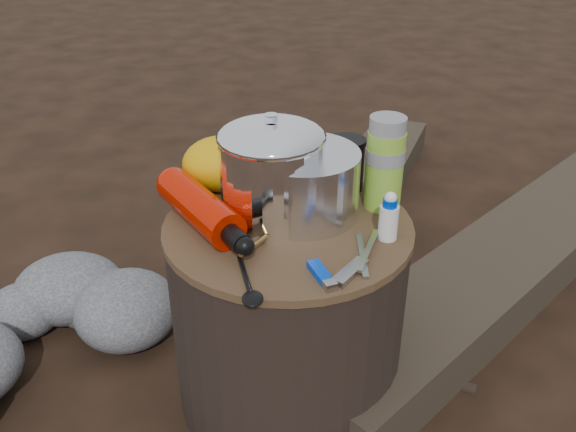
{
  "coord_description": "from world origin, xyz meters",
  "views": [
    {
      "loc": [
        -0.05,
        -1.08,
        1.1
      ],
      "look_at": [
        0.0,
        0.0,
        0.48
      ],
      "focal_mm": 38.86,
      "sensor_mm": 36.0,
      "label": 1
    }
  ],
  "objects_px": {
    "stump": "(288,314)",
    "log_main": "(509,263)",
    "camping_pot": "(272,170)",
    "travel_mug": "(346,164)",
    "thermos": "(385,163)",
    "fuel_bottle": "(200,207)"
  },
  "relations": [
    {
      "from": "stump",
      "to": "camping_pot",
      "type": "height_order",
      "value": "camping_pot"
    },
    {
      "from": "fuel_bottle",
      "to": "travel_mug",
      "type": "xyz_separation_m",
      "value": [
        0.31,
        0.14,
        0.02
      ]
    },
    {
      "from": "stump",
      "to": "travel_mug",
      "type": "height_order",
      "value": "travel_mug"
    },
    {
      "from": "log_main",
      "to": "camping_pot",
      "type": "height_order",
      "value": "camping_pot"
    },
    {
      "from": "stump",
      "to": "thermos",
      "type": "height_order",
      "value": "thermos"
    },
    {
      "from": "stump",
      "to": "camping_pot",
      "type": "distance_m",
      "value": 0.34
    },
    {
      "from": "stump",
      "to": "camping_pot",
      "type": "xyz_separation_m",
      "value": [
        -0.03,
        0.04,
        0.33
      ]
    },
    {
      "from": "log_main",
      "to": "travel_mug",
      "type": "bearing_deg",
      "value": -106.93
    },
    {
      "from": "thermos",
      "to": "stump",
      "type": "bearing_deg",
      "value": -161.08
    },
    {
      "from": "stump",
      "to": "fuel_bottle",
      "type": "relative_size",
      "value": 1.59
    },
    {
      "from": "travel_mug",
      "to": "camping_pot",
      "type": "bearing_deg",
      "value": -144.92
    },
    {
      "from": "travel_mug",
      "to": "log_main",
      "type": "bearing_deg",
      "value": 25.65
    },
    {
      "from": "camping_pot",
      "to": "travel_mug",
      "type": "distance_m",
      "value": 0.21
    },
    {
      "from": "stump",
      "to": "log_main",
      "type": "relative_size",
      "value": 0.3
    },
    {
      "from": "log_main",
      "to": "camping_pot",
      "type": "xyz_separation_m",
      "value": [
        -0.7,
        -0.37,
        0.5
      ]
    },
    {
      "from": "stump",
      "to": "fuel_bottle",
      "type": "height_order",
      "value": "fuel_bottle"
    },
    {
      "from": "camping_pot",
      "to": "fuel_bottle",
      "type": "distance_m",
      "value": 0.16
    },
    {
      "from": "stump",
      "to": "log_main",
      "type": "bearing_deg",
      "value": 31.42
    },
    {
      "from": "log_main",
      "to": "fuel_bottle",
      "type": "relative_size",
      "value": 5.32
    },
    {
      "from": "log_main",
      "to": "camping_pot",
      "type": "bearing_deg",
      "value": -104.54
    },
    {
      "from": "log_main",
      "to": "thermos",
      "type": "xyz_separation_m",
      "value": [
        -0.47,
        -0.34,
        0.49
      ]
    },
    {
      "from": "log_main",
      "to": "stump",
      "type": "bearing_deg",
      "value": -101.16
    }
  ]
}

